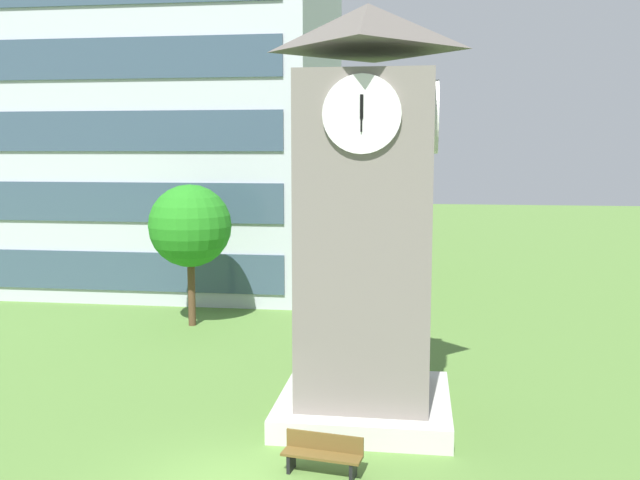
# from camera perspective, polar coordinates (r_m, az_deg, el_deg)

# --- Properties ---
(office_building) EXTENTS (21.53, 15.35, 25.60)m
(office_building) POSITION_cam_1_polar(r_m,az_deg,el_deg) (41.66, -14.89, 14.85)
(office_building) COLOR #B7BCC6
(office_building) RESTS_ON ground
(clock_tower) EXTENTS (4.56, 4.56, 10.85)m
(clock_tower) POSITION_cam_1_polar(r_m,az_deg,el_deg) (18.58, 3.77, 0.14)
(clock_tower) COLOR slate
(clock_tower) RESTS_ON ground
(park_bench) EXTENTS (1.85, 0.76, 0.88)m
(park_bench) POSITION_cam_1_polar(r_m,az_deg,el_deg) (16.40, 0.21, -16.89)
(park_bench) COLOR brown
(park_bench) RESTS_ON ground
(tree_streetside) EXTENTS (3.34, 3.34, 5.79)m
(tree_streetside) POSITION_cam_1_polar(r_m,az_deg,el_deg) (28.96, -10.46, 1.11)
(tree_streetside) COLOR #513823
(tree_streetside) RESTS_ON ground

